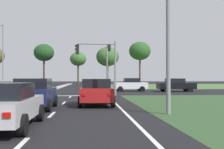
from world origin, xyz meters
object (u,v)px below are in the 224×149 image
object	(u,v)px
car_grey_near	(41,83)
car_silver_sixth	(5,105)
street_lamp_near	(172,9)
traffic_signal_far_right	(108,58)
treeline_fourth	(78,59)
treeline_third	(44,53)
car_navy_second	(34,94)
car_red_fourth	(96,92)
car_white_third	(131,85)
treeline_fifth	(140,51)
car_black_fifth	(176,85)
treeline_sixth	(108,57)
traffic_signal_near_right	(100,58)
street_lamp_third	(2,53)

from	to	relation	value
car_grey_near	car_silver_sixth	world-z (taller)	car_grey_near
street_lamp_near	car_grey_near	bearing A→B (deg)	109.25
traffic_signal_far_right	treeline_fourth	bearing A→B (deg)	101.93
treeline_third	car_navy_second	bearing A→B (deg)	-81.67
car_navy_second	car_silver_sixth	size ratio (longest dim) A/B	0.95
car_red_fourth	traffic_signal_far_right	xyz separation A→B (m)	(2.03, 21.24, 3.45)
car_white_third	street_lamp_near	distance (m)	22.62
traffic_signal_far_right	treeline_fifth	distance (m)	25.80
car_red_fourth	car_black_fifth	distance (m)	19.47
street_lamp_near	treeline_sixth	bearing A→B (deg)	89.83
car_white_third	street_lamp_near	bearing A→B (deg)	176.72
car_navy_second	car_black_fifth	bearing A→B (deg)	54.48
car_navy_second	car_black_fifth	size ratio (longest dim) A/B	0.94
car_silver_sixth	car_grey_near	bearing A→B (deg)	97.63
traffic_signal_near_right	street_lamp_near	bearing A→B (deg)	-79.01
car_white_third	car_black_fifth	size ratio (longest dim) A/B	0.91
car_silver_sixth	traffic_signal_near_right	xyz separation A→B (m)	(3.72, 17.42, 2.72)
car_white_third	street_lamp_near	xyz separation A→B (m)	(-1.27, -22.24, 3.95)
street_lamp_near	treeline_fifth	xyz separation A→B (m)	(7.26, 49.73, 2.74)
street_lamp_near	treeline_sixth	world-z (taller)	street_lamp_near
street_lamp_third	treeline_third	bearing A→B (deg)	77.99
street_lamp_near	treeline_third	distance (m)	54.48
car_navy_second	car_silver_sixth	bearing A→B (deg)	-88.42
car_red_fourth	treeline_sixth	bearing A→B (deg)	85.60
car_red_fourth	car_silver_sixth	world-z (taller)	car_red_fourth
car_white_third	street_lamp_third	distance (m)	23.26
car_red_fourth	traffic_signal_far_right	world-z (taller)	traffic_signal_far_right
car_silver_sixth	car_navy_second	bearing A→B (deg)	91.58
car_grey_near	traffic_signal_near_right	size ratio (longest dim) A/B	0.85
car_grey_near	street_lamp_near	world-z (taller)	street_lamp_near
car_grey_near	traffic_signal_near_right	bearing A→B (deg)	115.29
car_navy_second	treeline_fourth	bearing A→B (deg)	89.45
treeline_fourth	traffic_signal_far_right	bearing A→B (deg)	-78.07
street_lamp_near	treeline_fifth	size ratio (longest dim) A/B	0.89
traffic_signal_far_right	treeline_fifth	size ratio (longest dim) A/B	0.65
treeline_third	traffic_signal_near_right	bearing A→B (deg)	-73.72
car_black_fifth	street_lamp_third	xyz separation A→B (m)	(-24.40, 13.58, 4.84)
car_white_third	traffic_signal_near_right	distance (m)	9.37
car_grey_near	treeline_third	distance (m)	21.69
car_grey_near	street_lamp_near	size ratio (longest dim) A/B	0.51
car_white_third	car_silver_sixth	world-z (taller)	car_white_third
car_black_fifth	treeline_third	world-z (taller)	treeline_third
car_silver_sixth	treeline_third	bearing A→B (deg)	97.64
car_black_fifth	treeline_fourth	distance (m)	30.81
car_white_third	car_red_fourth	bearing A→B (deg)	165.50
treeline_fifth	car_grey_near	bearing A→B (deg)	-136.29
street_lamp_near	street_lamp_third	bearing A→B (deg)	117.15
traffic_signal_far_right	street_lamp_third	size ratio (longest dim) A/B	0.60
car_navy_second	street_lamp_third	bearing A→B (deg)	109.12
car_red_fourth	car_silver_sixth	distance (m)	8.21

